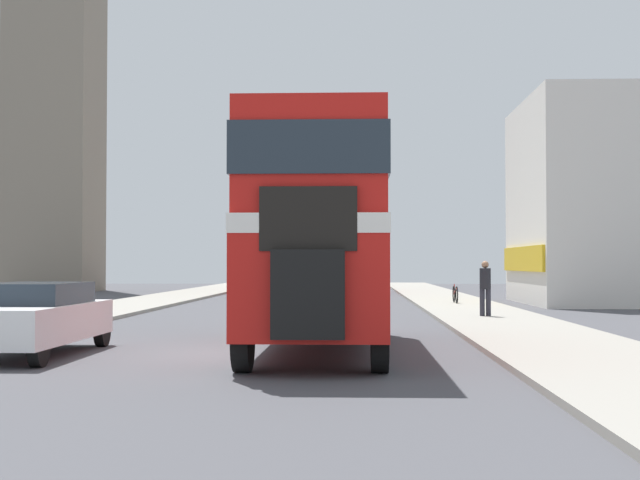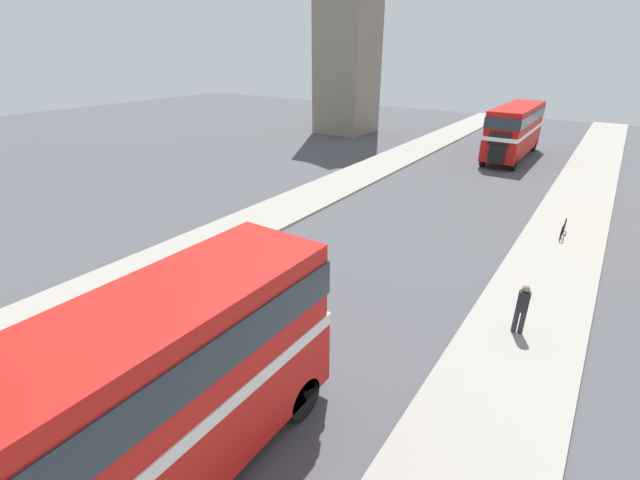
# 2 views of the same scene
# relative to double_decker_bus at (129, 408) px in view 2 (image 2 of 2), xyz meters

# --- Properties ---
(double_decker_bus) EXTENTS (2.52, 9.30, 4.40)m
(double_decker_bus) POSITION_rel_double_decker_bus_xyz_m (0.00, 0.00, 0.00)
(double_decker_bus) COLOR red
(double_decker_bus) RESTS_ON ground_plane
(bus_distant) EXTENTS (2.54, 9.88, 4.16)m
(bus_distant) POSITION_rel_double_decker_bus_xyz_m (-0.96, 34.90, -0.13)
(bus_distant) COLOR #B2140F
(bus_distant) RESTS_ON ground_plane
(pedestrian_walking) EXTENTS (0.35, 0.35, 1.72)m
(pedestrian_walking) POSITION_rel_double_decker_bus_xyz_m (4.78, 10.03, -1.52)
(pedestrian_walking) COLOR #282833
(pedestrian_walking) RESTS_ON sidewalk_right
(bicycle_on_pavement) EXTENTS (0.05, 1.76, 0.78)m
(bicycle_on_pavement) POSITION_rel_double_decker_bus_xyz_m (4.89, 19.32, -2.13)
(bicycle_on_pavement) COLOR black
(bicycle_on_pavement) RESTS_ON sidewalk_right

